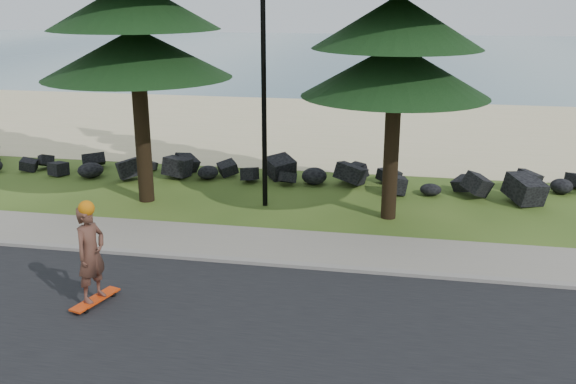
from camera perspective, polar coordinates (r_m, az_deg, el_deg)
ground at (r=15.46m, az=-4.62°, el=-4.91°), size 160.00×160.00×0.00m
road at (r=11.62m, az=-10.50°, el=-13.14°), size 160.00×7.00×0.02m
kerb at (r=14.64m, az=-5.54°, el=-6.04°), size 160.00×0.20×0.10m
sidewalk at (r=15.62m, az=-4.43°, el=-4.50°), size 160.00×2.00×0.08m
beach_sand at (r=29.13m, az=2.78°, el=5.84°), size 160.00×15.00×0.01m
ocean at (r=65.15m, az=7.28°, el=12.17°), size 160.00×58.00×0.01m
seawall_boulders at (r=20.60m, az=-0.60°, el=0.92°), size 60.00×2.40×1.10m
lamp_post at (r=17.49m, az=-2.19°, el=11.76°), size 0.25×0.14×8.14m
skateboarder at (r=12.85m, az=-17.12°, el=-5.30°), size 0.63×1.17×2.12m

